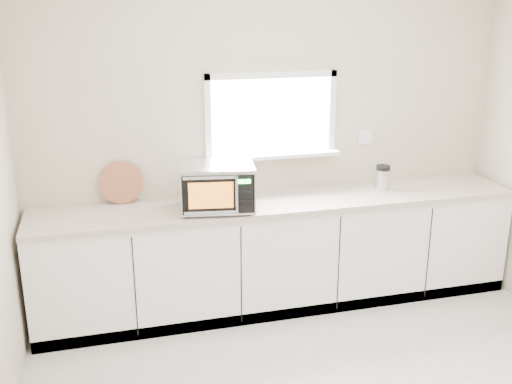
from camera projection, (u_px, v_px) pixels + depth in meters
name	position (u px, v px, depth m)	size (l,w,h in m)	color
back_wall	(270.00, 137.00, 4.93)	(4.00, 0.17, 2.70)	beige
cabinets	(280.00, 254.00, 4.94)	(3.92, 0.60, 0.88)	white
countertop	(281.00, 202.00, 4.79)	(3.92, 0.64, 0.04)	beige
microwave	(217.00, 186.00, 4.51)	(0.61, 0.52, 0.35)	black
knife_block	(245.00, 186.00, 4.63)	(0.13, 0.24, 0.34)	#402916
cutting_board	(121.00, 182.00, 4.66)	(0.34, 0.34, 0.02)	#AA6942
coffee_grinder	(382.00, 177.00, 5.02)	(0.12, 0.12, 0.21)	silver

